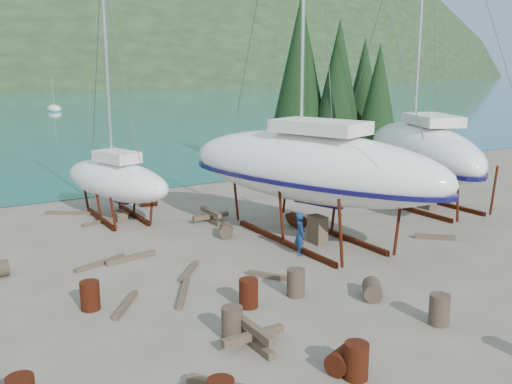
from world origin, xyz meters
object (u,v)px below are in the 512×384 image
small_sailboat_shore (116,180)px  worker (300,234)px  large_sailboat_far (422,150)px  large_sailboat_near (310,166)px

small_sailboat_shore → worker: small_sailboat_shore is taller
large_sailboat_far → worker: (-9.84, -3.09, -2.12)m
large_sailboat_far → worker: bearing=-138.7°
large_sailboat_near → small_sailboat_shore: (-5.79, 7.40, -1.22)m
worker → large_sailboat_near: bearing=-23.5°
large_sailboat_near → large_sailboat_far: 8.52m
large_sailboat_far → large_sailboat_near: bearing=-145.0°
large_sailboat_near → worker: large_sailboat_near is taller
large_sailboat_near → worker: (-1.48, -1.43, -2.30)m
small_sailboat_shore → worker: bearing=-80.8°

